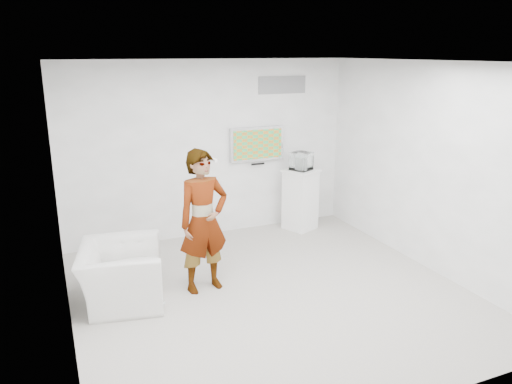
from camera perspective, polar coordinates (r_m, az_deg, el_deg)
room at (r=6.27m, az=1.79°, el=0.83°), size 5.01×5.01×3.00m
tv at (r=8.78m, az=0.10°, el=5.51°), size 1.00×0.08×0.60m
logo_decal at (r=8.90m, az=3.03°, el=12.12°), size 0.90×0.02×0.30m
person at (r=6.60m, az=-6.02°, el=-3.35°), size 0.77×0.57×1.92m
armchair at (r=6.68m, az=-15.13°, el=-9.04°), size 1.21×1.32×0.75m
pedestal at (r=9.01m, az=5.09°, el=-0.85°), size 0.70×0.70×1.09m
floor_uplight at (r=9.32m, az=4.00°, el=-2.97°), size 0.20×0.20×0.25m
vitrine at (r=8.83m, az=5.20°, el=3.53°), size 0.42×0.42×0.32m
console at (r=8.84m, az=5.19°, el=3.23°), size 0.09×0.17×0.22m
wii_remote at (r=6.63m, az=-4.87°, el=3.68°), size 0.06×0.15×0.04m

